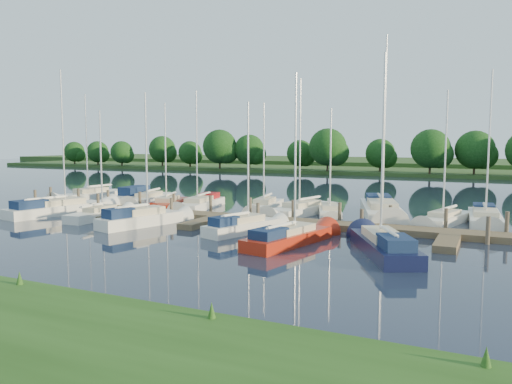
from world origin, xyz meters
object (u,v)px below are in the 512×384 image
at_px(dock, 217,218).
at_px(motorboat, 133,198).
at_px(sailboat_n_0, 90,197).
at_px(sailboat_s_2, 142,221).
at_px(sailboat_n_5, 265,208).

height_order(dock, motorboat, motorboat).
bearing_deg(motorboat, sailboat_n_0, 4.31).
height_order(sailboat_n_0, sailboat_s_2, sailboat_n_0).
bearing_deg(sailboat_n_5, sailboat_s_2, 56.26).
xyz_separation_m(dock, sailboat_s_2, (-3.65, -3.99, 0.15)).
relative_size(sailboat_n_5, sailboat_s_2, 0.97).
bearing_deg(sailboat_n_5, motorboat, -11.48).
bearing_deg(sailboat_n_0, sailboat_s_2, 152.28).
distance_m(dock, sailboat_s_2, 5.41).
bearing_deg(dock, sailboat_n_0, 160.99).
distance_m(dock, sailboat_n_0, 19.35).
distance_m(motorboat, sailboat_s_2, 14.45).
xyz_separation_m(motorboat, sailboat_n_5, (14.29, -0.53, -0.09)).
bearing_deg(sailboat_n_5, sailboat_n_0, -9.59).
xyz_separation_m(sailboat_n_0, sailboat_n_5, (19.27, -0.07, -0.00)).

